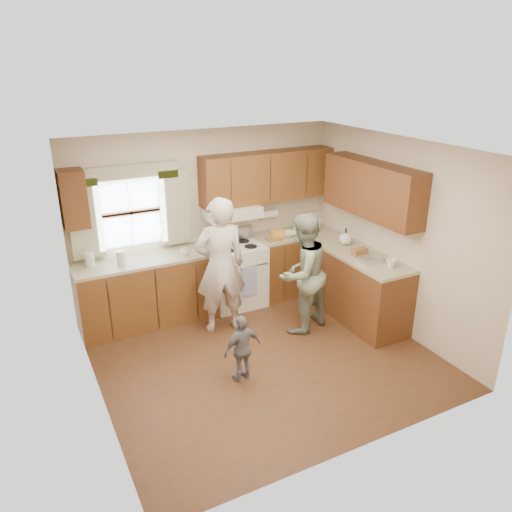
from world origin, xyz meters
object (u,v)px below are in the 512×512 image
stove (236,274)px  woman_left (220,266)px  child (242,348)px  woman_right (302,273)px

stove → woman_left: bearing=-129.4°
woman_left → child: size_ratio=2.27×
stove → woman_right: size_ratio=0.67×
child → woman_right: bearing=-159.5°
stove → woman_left: 0.88m
stove → woman_right: 1.20m
woman_left → woman_right: (0.93, -0.48, -0.10)m
stove → woman_left: size_ratio=0.59×
stove → woman_right: woman_right is taller
woman_right → stove: bearing=-85.7°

